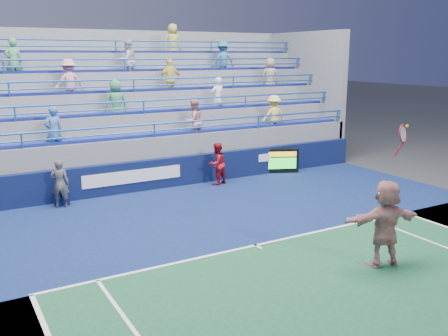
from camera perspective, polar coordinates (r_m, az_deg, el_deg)
ground at (r=12.95m, az=3.66°, el=-8.89°), size 120.00×120.00×0.00m
sponsor_wall at (r=18.30m, az=-7.55°, el=-0.65°), size 18.00×0.32×1.10m
bleacher_stand at (r=21.59m, az=-11.47°, el=3.97°), size 18.00×5.60×6.13m
serve_speed_board at (r=20.63m, az=6.53°, el=0.80°), size 1.41×0.72×1.01m
judge_chair at (r=17.10m, az=-18.11°, el=-3.17°), size 0.47×0.47×0.80m
tennis_player at (r=12.03m, az=17.96°, el=-6.02°), size 1.98×1.02×3.27m
line_judge at (r=16.66m, az=-18.24°, el=-1.71°), size 0.68×0.58×1.57m
ball_girl at (r=18.62m, az=-0.82°, el=0.48°), size 0.93×0.82×1.59m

